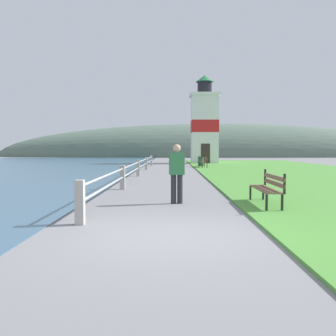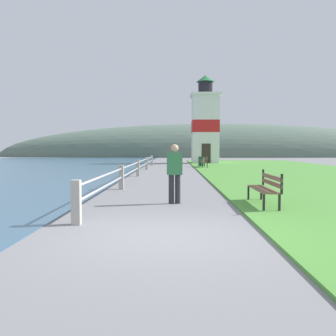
{
  "view_description": "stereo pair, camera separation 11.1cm",
  "coord_description": "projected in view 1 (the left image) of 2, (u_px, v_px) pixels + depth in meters",
  "views": [
    {
      "loc": [
        0.11,
        -6.49,
        1.55
      ],
      "look_at": [
        -0.14,
        17.04,
        0.3
      ],
      "focal_mm": 40.0,
      "sensor_mm": 36.0,
      "label": 1
    },
    {
      "loc": [
        0.23,
        -6.49,
        1.55
      ],
      "look_at": [
        -0.14,
        17.04,
        0.3
      ],
      "focal_mm": 40.0,
      "sensor_mm": 36.0,
      "label": 2
    }
  ],
  "objects": [
    {
      "name": "ground_plane",
      "position": [
        165.0,
        236.0,
        6.57
      ],
      "size": [
        160.0,
        160.0,
        0.0
      ],
      "primitive_type": "plane",
      "color": "slate"
    },
    {
      "name": "park_bench_midway",
      "position": [
        204.0,
        161.0,
        29.45
      ],
      "size": [
        0.53,
        1.81,
        0.94
      ],
      "rotation": [
        0.0,
        0.0,
        3.17
      ],
      "color": "brown",
      "rests_on": "ground_plane"
    },
    {
      "name": "park_bench_near",
      "position": [
        268.0,
        186.0,
        9.88
      ],
      "size": [
        0.49,
        1.99,
        0.94
      ],
      "rotation": [
        0.0,
        0.0,
        3.13
      ],
      "color": "brown",
      "rests_on": "ground_plane"
    },
    {
      "name": "trash_bin",
      "position": [
        201.0,
        162.0,
        31.29
      ],
      "size": [
        0.54,
        0.54,
        0.84
      ],
      "color": "#2D5138",
      "rests_on": "ground_plane"
    },
    {
      "name": "person_strolling",
      "position": [
        177.0,
        172.0,
        10.43
      ],
      "size": [
        0.44,
        0.29,
        1.66
      ],
      "rotation": [
        0.0,
        0.0,
        1.75
      ],
      "color": "#28282D",
      "rests_on": "ground_plane"
    },
    {
      "name": "seawall_railing",
      "position": [
        138.0,
        166.0,
        20.58
      ],
      "size": [
        0.18,
        26.26,
        0.91
      ],
      "color": "#A8A399",
      "rests_on": "ground_plane"
    },
    {
      "name": "grass_verge",
      "position": [
        301.0,
        174.0,
        22.39
      ],
      "size": [
        12.0,
        47.78,
        0.06
      ],
      "color": "#4C8E38",
      "rests_on": "ground_plane"
    },
    {
      "name": "distant_hillside",
      "position": [
        215.0,
        157.0,
        68.25
      ],
      "size": [
        80.0,
        16.0,
        12.0
      ],
      "color": "#566B5B",
      "rests_on": "ground_plane"
    },
    {
      "name": "lighthouse",
      "position": [
        204.0,
        125.0,
        38.53
      ],
      "size": [
        3.07,
        3.07,
        9.01
      ],
      "color": "white",
      "rests_on": "ground_plane"
    }
  ]
}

